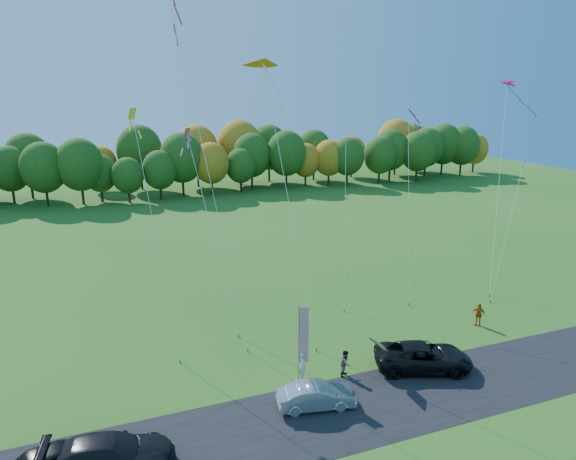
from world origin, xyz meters
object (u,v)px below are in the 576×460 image
object	(u,v)px
silver_sedan	(316,396)
person_east	(478,314)
feather_flag	(303,334)
black_suv	(423,357)

from	to	relation	value
silver_sedan	person_east	world-z (taller)	person_east
silver_sedan	feather_flag	bearing A→B (deg)	2.63
black_suv	silver_sedan	world-z (taller)	black_suv
silver_sedan	feather_flag	distance (m)	3.54
silver_sedan	person_east	bearing A→B (deg)	-60.92
silver_sedan	person_east	size ratio (longest dim) A/B	2.47
black_suv	silver_sedan	size ratio (longest dim) A/B	1.40
silver_sedan	person_east	distance (m)	15.20
silver_sedan	feather_flag	size ratio (longest dim) A/B	0.90
person_east	silver_sedan	bearing A→B (deg)	-103.89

